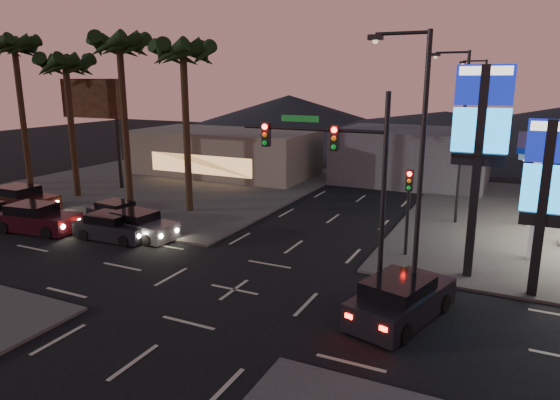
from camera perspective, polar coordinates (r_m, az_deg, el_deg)
The scene contains 24 objects.
ground at distance 20.90m, azimuth -5.24°, elevation -10.17°, with size 140.00×140.00×0.00m, color black.
corner_lot_nw at distance 42.30m, azimuth -12.85°, elevation 1.84°, with size 24.00×24.00×0.12m, color #47443F.
pylon_sign_tall at distance 22.01m, azimuth 21.95°, elevation 7.38°, with size 2.20×0.35×9.00m.
pylon_sign_short at distance 21.23m, azimuth 28.06°, elevation 1.82°, with size 1.60×0.35×7.00m.
traffic_signal_mast at distance 19.63m, azimuth 6.94°, elevation 4.18°, with size 6.10×0.39×8.00m.
pedestal_signal at distance 24.39m, azimuth 14.47°, elevation 0.16°, with size 0.32×0.39×4.30m.
streetlight_near at distance 17.86m, azimuth 15.24°, elevation 4.47°, with size 2.14×0.25×10.00m.
streetlight_mid at distance 30.65m, azimuth 19.81°, elevation 7.75°, with size 2.14×0.25×10.00m.
streetlight_far at distance 44.57m, azimuth 21.79°, elevation 9.15°, with size 2.14×0.25×10.00m.
palm_a at distance 32.08m, azimuth -10.98°, elevation 15.16°, with size 4.41×4.41×10.86m.
palm_b at distance 35.28m, azimuth -17.83°, elevation 15.48°, with size 4.41×4.41×11.46m.
palm_c at distance 38.81m, azimuth -23.25°, elevation 13.20°, with size 4.41×4.41×10.26m.
palm_d at distance 42.70m, azimuth -28.01°, elevation 14.38°, with size 4.41×4.41×11.66m.
billboard at distance 42.34m, azimuth -20.72°, elevation 9.90°, with size 6.00×0.30×8.50m.
building_far_west at distance 45.67m, azimuth -6.33°, elevation 5.41°, with size 16.00×8.00×4.00m, color #726B5B.
building_far_mid at distance 43.55m, azimuth 14.89°, elevation 4.91°, with size 12.00×9.00×4.40m, color #4C4C51.
hill_left at distance 84.16m, azimuth 1.02°, elevation 9.86°, with size 40.00×40.00×6.00m, color black.
hill_center at distance 77.28m, azimuth 18.30°, elevation 8.11°, with size 60.00×60.00×4.00m, color black.
car_lane_a_front at distance 28.42m, azimuth -18.55°, elevation -2.98°, with size 4.38×2.00×1.40m.
car_lane_a_mid at distance 31.51m, azimuth -26.10°, elevation -1.93°, with size 5.02×2.54×1.58m.
car_lane_b_front at distance 28.25m, azimuth -15.84°, elevation -2.84°, with size 4.57×2.25×1.45m.
car_lane_b_mid at distance 31.48m, azimuth -18.03°, elevation -1.46°, with size 4.11×2.04×1.30m.
car_lane_b_rear at distance 36.77m, azimuth -27.53°, elevation 0.02°, with size 5.14×2.22×1.66m.
suv_station at distance 18.67m, azimuth 13.62°, elevation -11.03°, with size 3.25×5.14×1.60m.
Camera 1 is at (9.92, -16.38, 8.38)m, focal length 32.00 mm.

